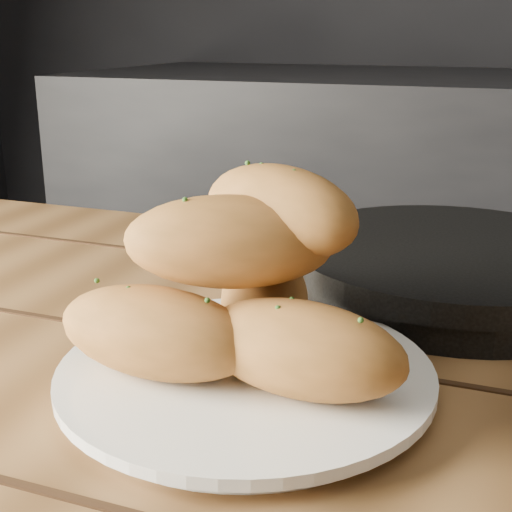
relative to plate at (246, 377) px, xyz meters
The scene contains 3 objects.
plate is the anchor object (origin of this frame).
bread_rolls 0.06m from the plate, 117.07° to the left, with size 0.24×0.19×0.13m.
skillet 0.27m from the plate, 65.78° to the left, with size 0.44×0.31×0.05m.
Camera 1 is at (-0.54, 0.28, 0.99)m, focal length 50.00 mm.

